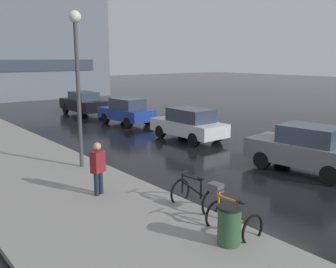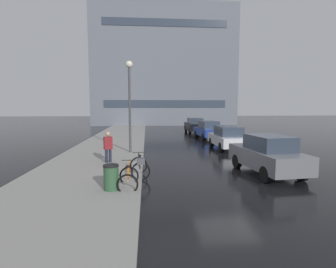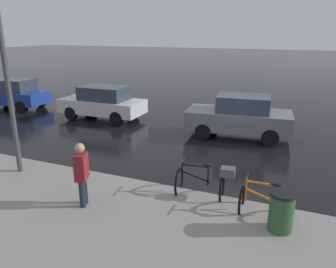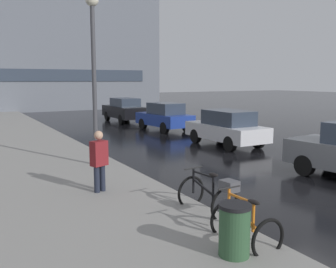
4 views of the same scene
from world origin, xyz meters
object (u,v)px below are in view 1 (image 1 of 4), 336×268
at_px(streetlamp, 77,66).
at_px(trash_bin, 229,228).
at_px(bicycle_nearest, 233,220).
at_px(car_black, 83,103).
at_px(car_white, 189,124).
at_px(pedestrian, 98,168).
at_px(car_grey, 306,149).
at_px(car_blue, 126,111).
at_px(bicycle_second, 199,194).

xyz_separation_m(streetlamp, trash_bin, (-0.19, -7.26, -3.23)).
height_order(bicycle_nearest, car_black, car_black).
height_order(car_white, trash_bin, car_white).
xyz_separation_m(car_black, pedestrian, (-7.17, -15.44, 0.11)).
xyz_separation_m(car_grey, car_blue, (0.34, 12.28, -0.03)).
distance_m(bicycle_nearest, car_grey, 6.06).
bearing_deg(car_white, car_black, 90.95).
relative_size(car_grey, car_white, 1.04).
height_order(car_black, streetlamp, streetlamp).
bearing_deg(car_white, bicycle_second, -130.22).
bearing_deg(bicycle_nearest, car_white, 53.60).
bearing_deg(car_white, car_blue, 89.70).
xyz_separation_m(car_white, streetlamp, (-6.45, -1.38, 2.93)).
relative_size(car_grey, streetlamp, 0.75).
xyz_separation_m(car_blue, car_black, (-0.22, 5.41, 0.03)).
xyz_separation_m(car_grey, trash_bin, (-6.33, -2.08, -0.34)).
distance_m(bicycle_second, car_white, 8.90).
distance_m(car_blue, streetlamp, 10.06).
relative_size(bicycle_second, car_white, 0.36).
bearing_deg(bicycle_second, car_white, 49.78).
height_order(car_black, pedestrian, pedestrian).
bearing_deg(car_blue, car_white, -90.30).
bearing_deg(trash_bin, pedestrian, 99.33).
distance_m(car_grey, car_black, 17.69).
height_order(streetlamp, trash_bin, streetlamp).
xyz_separation_m(bicycle_second, car_grey, (5.43, 0.24, 0.34)).
height_order(bicycle_second, car_blue, car_blue).
relative_size(car_white, trash_bin, 4.08).
distance_m(car_black, pedestrian, 17.03).
relative_size(bicycle_nearest, car_black, 0.27).
xyz_separation_m(car_white, car_black, (-0.19, 11.14, 0.03)).
bearing_deg(trash_bin, bicycle_second, 64.04).
xyz_separation_m(car_grey, car_white, (0.32, 6.55, -0.03)).
bearing_deg(pedestrian, bicycle_second, -57.12).
height_order(bicycle_second, trash_bin, trash_bin).
height_order(car_blue, car_black, car_black).
xyz_separation_m(car_white, pedestrian, (-7.35, -4.30, 0.14)).
bearing_deg(streetlamp, trash_bin, -91.48).
height_order(car_grey, car_blue, car_grey).
xyz_separation_m(bicycle_second, streetlamp, (-0.71, 5.41, 3.23)).
bearing_deg(car_grey, pedestrian, 162.27).
xyz_separation_m(car_grey, car_black, (0.13, 17.69, -0.00)).
bearing_deg(pedestrian, car_white, 30.34).
relative_size(streetlamp, trash_bin, 5.65).
height_order(bicycle_nearest, car_blue, car_blue).
distance_m(bicycle_second, car_blue, 13.79).
xyz_separation_m(bicycle_nearest, car_blue, (6.13, 14.01, 0.41)).
bearing_deg(streetlamp, car_black, 63.40).
relative_size(car_white, car_black, 0.95).
bearing_deg(trash_bin, car_white, 52.44).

